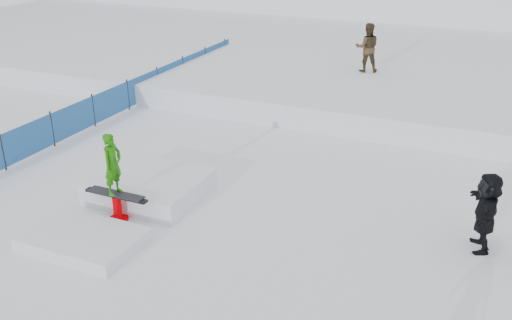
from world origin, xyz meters
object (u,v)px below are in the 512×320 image
at_px(spectator_dark, 486,212).
at_px(walker_olive, 367,48).
at_px(jib_rail_feature, 132,198).
at_px(safety_fence, 128,95).

bearing_deg(spectator_dark, walker_olive, -163.30).
bearing_deg(jib_rail_feature, spectator_dark, 11.21).
distance_m(safety_fence, jib_rail_feature, 7.61).
bearing_deg(walker_olive, spectator_dark, 96.45).
xyz_separation_m(safety_fence, jib_rail_feature, (4.49, -6.14, -0.25)).
relative_size(safety_fence, jib_rail_feature, 3.64).
bearing_deg(safety_fence, walker_olive, 38.34).
distance_m(walker_olive, spectator_dark, 11.45).
relative_size(spectator_dark, jib_rail_feature, 0.39).
bearing_deg(jib_rail_feature, walker_olive, 77.44).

